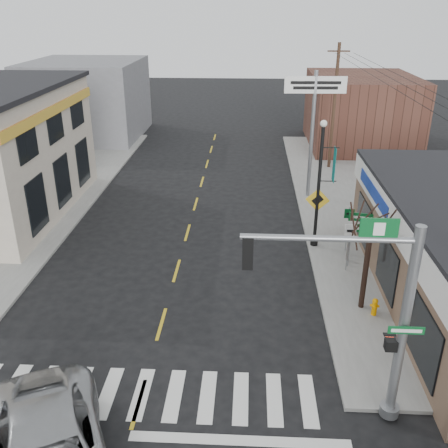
# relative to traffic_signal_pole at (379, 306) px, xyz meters

# --- Properties ---
(ground) EXTENTS (140.00, 140.00, 0.00)m
(ground) POSITION_rel_traffic_signal_pole_xyz_m (-6.49, 0.15, -3.71)
(ground) COLOR black
(ground) RESTS_ON ground
(sidewalk_right) EXTENTS (6.00, 38.00, 0.13)m
(sidewalk_right) POSITION_rel_traffic_signal_pole_xyz_m (2.51, 13.15, -3.65)
(sidewalk_right) COLOR slate
(sidewalk_right) RESTS_ON ground
(sidewalk_left) EXTENTS (6.00, 38.00, 0.13)m
(sidewalk_left) POSITION_rel_traffic_signal_pole_xyz_m (-15.49, 13.15, -3.65)
(sidewalk_left) COLOR slate
(sidewalk_left) RESTS_ON ground
(center_line) EXTENTS (0.12, 56.00, 0.01)m
(center_line) POSITION_rel_traffic_signal_pole_xyz_m (-6.49, 8.15, -3.71)
(center_line) COLOR gold
(center_line) RESTS_ON ground
(crosswalk) EXTENTS (11.00, 2.20, 0.01)m
(crosswalk) POSITION_rel_traffic_signal_pole_xyz_m (-6.49, 0.55, -3.71)
(crosswalk) COLOR silver
(crosswalk) RESTS_ON ground
(bldg_distant_right) EXTENTS (8.00, 10.00, 5.60)m
(bldg_distant_right) POSITION_rel_traffic_signal_pole_xyz_m (5.51, 30.15, -0.91)
(bldg_distant_right) COLOR #543126
(bldg_distant_right) RESTS_ON ground
(bldg_distant_left) EXTENTS (9.00, 10.00, 6.40)m
(bldg_distant_left) POSITION_rel_traffic_signal_pole_xyz_m (-17.49, 32.15, -0.51)
(bldg_distant_left) COLOR slate
(bldg_distant_left) RESTS_ON ground
(traffic_signal_pole) EXTENTS (4.75, 0.38, 6.01)m
(traffic_signal_pole) POSITION_rel_traffic_signal_pole_xyz_m (0.00, 0.00, 0.00)
(traffic_signal_pole) COLOR gray
(traffic_signal_pole) RESTS_ON sidewalk_right
(guide_sign) EXTENTS (1.43, 0.13, 2.51)m
(guide_sign) POSITION_rel_traffic_signal_pole_xyz_m (1.71, 9.24, -1.94)
(guide_sign) COLOR #432D1F
(guide_sign) RESTS_ON sidewalk_right
(fire_hydrant) EXTENTS (0.22, 0.22, 0.69)m
(fire_hydrant) POSITION_rel_traffic_signal_pole_xyz_m (1.38, 4.98, -3.21)
(fire_hydrant) COLOR orange
(fire_hydrant) RESTS_ON sidewalk_right
(ped_crossing_sign) EXTENTS (1.12, 0.08, 2.87)m
(ped_crossing_sign) POSITION_rel_traffic_signal_pole_xyz_m (-0.19, 10.80, -1.63)
(ped_crossing_sign) COLOR gray
(ped_crossing_sign) RESTS_ON sidewalk_right
(lamp_post) EXTENTS (0.78, 0.61, 6.02)m
(lamp_post) POSITION_rel_traffic_signal_pole_xyz_m (-0.12, 10.81, -0.09)
(lamp_post) COLOR black
(lamp_post) RESTS_ON sidewalk_right
(dance_center_sign) EXTENTS (3.44, 0.21, 7.31)m
(dance_center_sign) POSITION_rel_traffic_signal_pole_xyz_m (0.19, 17.60, 1.87)
(dance_center_sign) COLOR gray
(dance_center_sign) RESTS_ON sidewalk_right
(bare_tree) EXTENTS (2.45, 2.45, 4.90)m
(bare_tree) POSITION_rel_traffic_signal_pole_xyz_m (1.01, 5.50, 0.27)
(bare_tree) COLOR black
(bare_tree) RESTS_ON sidewalk_right
(shrub_front) EXTENTS (1.26, 1.26, 0.94)m
(shrub_front) POSITION_rel_traffic_signal_pole_xyz_m (3.61, 4.64, -3.11)
(shrub_front) COLOR #1A3913
(shrub_front) RESTS_ON sidewalk_right
(shrub_back) EXTENTS (1.13, 1.13, 0.85)m
(shrub_back) POSITION_rel_traffic_signal_pole_xyz_m (3.57, 9.42, -3.16)
(shrub_back) COLOR black
(shrub_back) RESTS_ON sidewalk_right
(utility_pole_far) EXTENTS (1.45, 0.22, 8.37)m
(utility_pole_far) POSITION_rel_traffic_signal_pole_xyz_m (2.28, 23.53, 0.71)
(utility_pole_far) COLOR #493722
(utility_pole_far) RESTS_ON sidewalk_right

